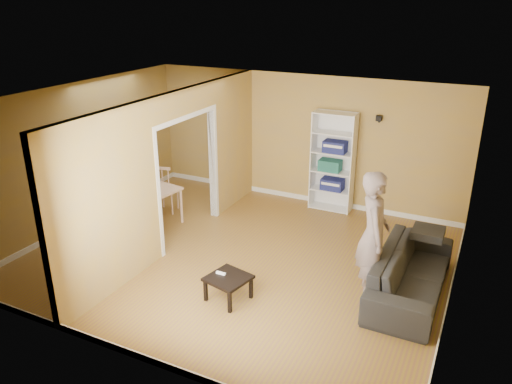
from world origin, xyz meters
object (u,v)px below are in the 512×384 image
Objects in this scene: dining_table at (148,191)px; chair_far at (167,188)px; bookshelf at (334,161)px; chair_left at (115,194)px; coffee_table at (228,280)px; person at (374,224)px; sofa at (412,266)px; chair_near at (133,211)px.

chair_far is (0.00, 0.58, -0.14)m from dining_table.
bookshelf is 2.16× the size of chair_left.
person is at bearing 31.13° from coffee_table.
chair_left is at bearing -148.63° from bookshelf.
bookshelf is at bearing 85.84° from coffee_table.
chair_far is at bearing 79.78° from sofa.
chair_left reaches higher than sofa.
sofa is at bearing -51.50° from bookshelf.
coffee_table is 0.59× the size of chair_left.
sofa is 4.94m from chair_far.
sofa is at bearing -84.60° from person.
chair_far is (-2.59, 2.20, 0.18)m from coffee_table.
chair_near reaches higher than dining_table.
person is 4.51m from chair_far.
sofa is at bearing 8.35° from chair_near.
bookshelf is at bearing 8.86° from person.
chair_far reaches higher than chair_near.
bookshelf is 3.31m from chair_far.
coffee_table is 0.56× the size of chair_near.
person reaches higher than sofa.
person is 3.10m from bookshelf.
chair_far reaches higher than sofa.
dining_table is (-2.87, -2.16, -0.35)m from bookshelf.
person is 4.25m from chair_near.
chair_left is at bearing -176.69° from dining_table.
chair_near reaches higher than coffee_table.
dining_table is 1.24× the size of chair_left.
coffee_table is 0.48× the size of dining_table.
chair_far reaches higher than chair_left.
chair_near is 0.99× the size of chair_far.
chair_left reaches higher than dining_table.
sofa is 4.75m from chair_near.
sofa is 2.50× the size of chair_left.
chair_far is at bearing 89.54° from dining_table.
dining_table is 0.62m from chair_near.
coffee_table is at bearing 63.26° from chair_left.
dining_table is (-4.32, 0.57, -0.46)m from person.
chair_near is (-4.74, -0.26, 0.05)m from sofa.
sofa reaches higher than coffee_table.
chair_left reaches higher than coffee_table.
chair_far is (-4.85, 0.91, 0.06)m from sofa.
chair_far reaches higher than coffee_table.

